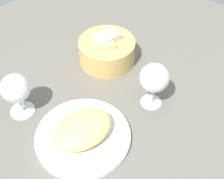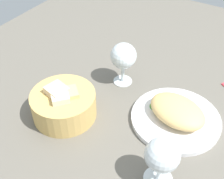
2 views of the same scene
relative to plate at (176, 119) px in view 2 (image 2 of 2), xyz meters
The scene contains 7 objects.
ground_plane 10.93cm from the plate, 25.30° to the right, with size 140.00×140.00×2.00cm, color #635E54.
plate is the anchor object (origin of this frame).
omelette 3.05cm from the plate, ahead, with size 15.56×11.17×4.71cm, color #DFB770.
lettuce_garnish 6.36cm from the plate, ahead, with size 3.81×3.81×1.80cm, color #3F8736.
bread_basket 30.12cm from the plate, 27.34° to the left, with size 17.17×17.17×9.24cm.
wine_glass_near 23.08cm from the plate, 18.73° to the right, with size 7.75×7.75×13.51cm.
wine_glass_far 20.49cm from the plate, 100.79° to the left, with size 7.53×7.53×12.73cm.
Camera 2 is at (-23.47, 59.22, 58.07)cm, focal length 46.93 mm.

